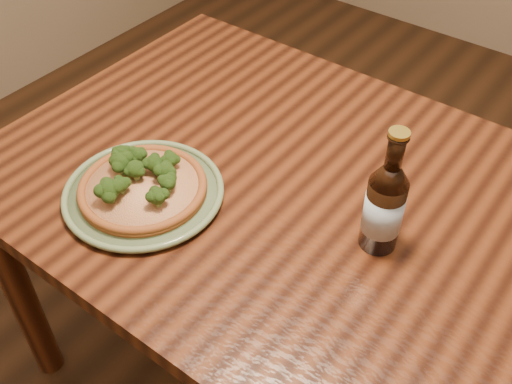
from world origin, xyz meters
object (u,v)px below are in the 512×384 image
Objects in this scene: plate at (144,193)px; beer_bottle at (384,206)px; pizza at (142,185)px; table at (359,251)px.

beer_bottle is at bearing 21.59° from plate.
pizza is (-0.00, 0.00, 0.02)m from plate.
plate is 0.47m from beer_bottle.
pizza is 0.47m from beer_bottle.
pizza is at bearing 154.06° from plate.
beer_bottle is at bearing -38.48° from table.
table is 0.45m from plate.
pizza is at bearing -167.31° from beer_bottle.
pizza is at bearing -151.76° from table.
plate reaches higher than table.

